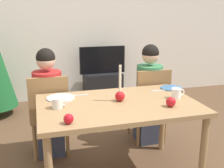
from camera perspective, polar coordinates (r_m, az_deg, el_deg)
The scene contains 17 objects.
back_wall at distance 4.84m, azimuth -7.92°, elevation 12.26°, with size 6.40×0.10×2.60m, color silver.
dining_table at distance 2.45m, azimuth 1.28°, elevation -5.79°, with size 1.40×0.90×0.75m.
chair_left at distance 2.98m, azimuth -12.98°, elevation -5.45°, with size 0.40×0.40×0.90m.
chair_right at distance 3.23m, azimuth 7.89°, elevation -3.55°, with size 0.40×0.40×0.90m.
person_left_child at distance 2.99m, azimuth -13.09°, elevation -4.20°, with size 0.30×0.30×1.17m.
person_right_child at distance 3.24m, azimuth 7.70°, elevation -2.41°, with size 0.30×0.30×1.17m.
tv_stand at distance 4.80m, azimuth -1.95°, elevation -0.49°, with size 0.64×0.40×0.48m, color black.
tv at distance 4.69m, azimuth -2.00°, elevation 5.04°, with size 0.79×0.05×0.46m.
candle_centerpiece at distance 2.45m, azimuth 1.67°, elevation -2.05°, with size 0.09×0.09×0.33m.
plate_left at distance 2.58m, azimuth -10.69°, elevation -2.83°, with size 0.26×0.26×0.01m, color silver.
plate_right at distance 2.91m, azimuth 12.25°, elevation -0.80°, with size 0.22×0.22×0.01m, color teal.
mug_left at distance 2.32m, azimuth -11.27°, elevation -3.95°, with size 0.13×0.09×0.09m.
mug_right at distance 2.60m, azimuth 13.30°, elevation -1.90°, with size 0.13×0.09×0.09m.
fork_left at distance 2.63m, azimuth -7.02°, elevation -2.38°, with size 0.18×0.01×0.01m, color silver.
fork_right at distance 2.80m, azimuth 9.74°, elevation -1.36°, with size 0.18×0.01×0.01m, color silver.
apple_near_candle at distance 2.01m, azimuth -9.05°, elevation -7.19°, with size 0.07×0.07×0.07m, color red.
apple_by_left_plate at distance 2.37m, azimuth 12.17°, elevation -3.67°, with size 0.08×0.08×0.08m, color red.
Camera 1 is at (-0.67, -2.18, 1.55)m, focal length 43.82 mm.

